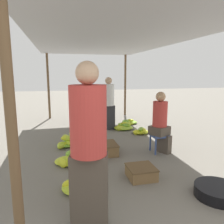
% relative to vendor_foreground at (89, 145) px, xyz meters
% --- Properties ---
extents(canopy_post_front_left, '(0.08, 0.08, 2.36)m').
position_rel_vendor_foreground_xyz_m(canopy_post_front_left, '(-0.62, -0.48, 0.25)').
color(canopy_post_front_left, brown).
rests_on(canopy_post_front_left, ground).
extents(canopy_post_back_left, '(0.08, 0.08, 2.36)m').
position_rel_vendor_foreground_xyz_m(canopy_post_back_left, '(-0.62, 6.12, 0.25)').
color(canopy_post_back_left, brown).
rests_on(canopy_post_back_left, ground).
extents(canopy_post_back_right, '(0.08, 0.08, 2.36)m').
position_rel_vendor_foreground_xyz_m(canopy_post_back_right, '(2.29, 6.12, 0.25)').
color(canopy_post_back_right, brown).
rests_on(canopy_post_back_right, ground).
extents(canopy_tarp, '(3.32, 7.00, 0.04)m').
position_rel_vendor_foreground_xyz_m(canopy_tarp, '(0.83, 2.82, 1.45)').
color(canopy_tarp, '#B2B2B7').
rests_on(canopy_tarp, canopy_post_front_left).
extents(vendor_foreground, '(0.46, 0.46, 1.78)m').
position_rel_vendor_foreground_xyz_m(vendor_foreground, '(0.00, 0.00, 0.00)').
color(vendor_foreground, '#4C4238').
rests_on(vendor_foreground, ground).
extents(stool, '(0.34, 0.34, 0.39)m').
position_rel_vendor_foreground_xyz_m(stool, '(1.74, 1.91, -0.61)').
color(stool, '#384C84').
rests_on(stool, ground).
extents(vendor_seated, '(0.46, 0.46, 1.29)m').
position_rel_vendor_foreground_xyz_m(vendor_seated, '(1.76, 1.90, -0.26)').
color(vendor_seated, '#4C4238').
rests_on(vendor_seated, ground).
extents(basin_black, '(0.61, 0.61, 0.15)m').
position_rel_vendor_foreground_xyz_m(basin_black, '(1.76, 0.14, -0.85)').
color(basin_black, black).
rests_on(basin_black, ground).
extents(banana_pile_left_0, '(0.50, 0.53, 0.26)m').
position_rel_vendor_foreground_xyz_m(banana_pile_left_0, '(0.12, 3.27, -0.83)').
color(banana_pile_left_0, yellow).
rests_on(banana_pile_left_0, ground).
extents(banana_pile_left_1, '(0.61, 0.59, 0.16)m').
position_rel_vendor_foreground_xyz_m(banana_pile_left_1, '(-0.01, 0.77, -0.86)').
color(banana_pile_left_1, '#80B835').
rests_on(banana_pile_left_1, ground).
extents(banana_pile_left_2, '(0.46, 0.51, 0.27)m').
position_rel_vendor_foreground_xyz_m(banana_pile_left_2, '(-0.17, 2.71, -0.82)').
color(banana_pile_left_2, '#B5CD2C').
rests_on(banana_pile_left_2, ground).
extents(banana_pile_left_3, '(0.62, 0.54, 0.24)m').
position_rel_vendor_foreground_xyz_m(banana_pile_left_3, '(-0.12, 1.74, -0.85)').
color(banana_pile_left_3, '#BDD02A').
rests_on(banana_pile_left_3, ground).
extents(banana_pile_right_0, '(0.59, 0.54, 0.20)m').
position_rel_vendor_foreground_xyz_m(banana_pile_right_0, '(1.55, 3.93, -0.85)').
color(banana_pile_right_0, '#91BE32').
rests_on(banana_pile_right_0, ground).
extents(banana_pile_right_1, '(0.51, 0.56, 0.18)m').
position_rel_vendor_foreground_xyz_m(banana_pile_right_1, '(1.89, 3.32, -0.85)').
color(banana_pile_right_1, yellow).
rests_on(banana_pile_right_1, ground).
extents(banana_pile_right_2, '(0.54, 0.47, 0.16)m').
position_rel_vendor_foreground_xyz_m(banana_pile_right_2, '(1.95, 4.56, -0.86)').
color(banana_pile_right_2, '#79B536').
rests_on(banana_pile_right_2, ground).
extents(crate_near, '(0.53, 0.53, 0.23)m').
position_rel_vendor_foreground_xyz_m(crate_near, '(0.59, 2.07, -0.81)').
color(crate_near, brown).
rests_on(crate_near, ground).
extents(crate_mid, '(0.43, 0.43, 0.19)m').
position_rel_vendor_foreground_xyz_m(crate_mid, '(0.95, 0.90, -0.83)').
color(crate_mid, brown).
rests_on(crate_mid, ground).
extents(shopper_walking_mid, '(0.39, 0.38, 1.68)m').
position_rel_vendor_foreground_xyz_m(shopper_walking_mid, '(0.70, 5.35, -0.05)').
color(shopper_walking_mid, '#384766').
rests_on(shopper_walking_mid, ground).
extents(shopper_walking_far, '(0.36, 0.36, 1.54)m').
position_rel_vendor_foreground_xyz_m(shopper_walking_far, '(1.14, 4.04, -0.12)').
color(shopper_walking_far, '#2D2D33').
rests_on(shopper_walking_far, ground).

